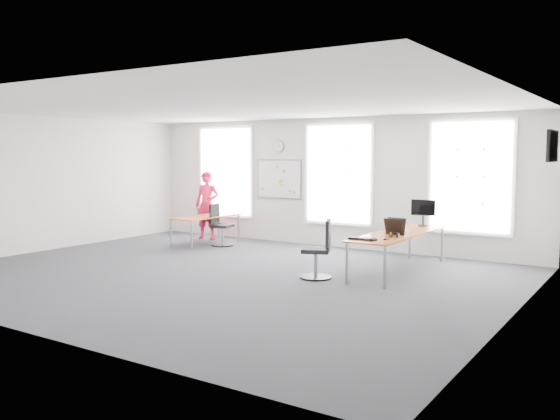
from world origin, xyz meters
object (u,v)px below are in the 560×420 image
Objects in this scene: chair_left at (220,227)px; monitor at (423,210)px; desk_right at (399,235)px; headphones at (394,235)px; desk_left at (206,218)px; person at (207,205)px; keyboard at (362,239)px; chair_right at (319,253)px.

chair_left is 4.82m from monitor.
headphones reaches higher than desk_right.
desk_right is 18.23× the size of headphones.
person is (-0.55, 0.69, 0.24)m from desk_left.
desk_left is 0.92m from person.
keyboard is at bearing -98.16° from desk_right.
keyboard is (4.56, -1.85, 0.31)m from chair_left.
chair_right is at bearing -125.62° from desk_right.
desk_left is 5.23m from monitor.
person reaches higher than desk_left.
desk_left is at bearing 164.27° from keyboard.
desk_right is 5.64× the size of monitor.
desk_right is 1.60× the size of desk_left.
chair_left is 5.08m from headphones.
chair_left is 4.93m from keyboard.
person is 5.74m from monitor.
chair_left is 6.01× the size of headphones.
person is at bearing -142.71° from chair_right.
person is (-0.98, 0.70, 0.43)m from chair_left.
desk_right is 5.88m from person.
keyboard is (4.99, -1.85, 0.11)m from desk_left.
person reaches higher than monitor.
keyboard is at bearing -102.76° from monitor.
headphones is 0.31× the size of monitor.
chair_right is 1.95× the size of monitor.
desk_right is 1.21m from keyboard.
desk_right is 3.03× the size of chair_left.
person is at bearing 178.27° from headphones.
keyboard reaches higher than desk_left.
desk_right is 1.25m from monitor.
keyboard is at bearing 74.74° from chair_right.
desk_left is at bearing 172.73° from desk_right.
headphones is at bearing -13.78° from desk_left.
chair_right reaches higher than headphones.
keyboard is 2.90× the size of headphones.
monitor is (5.18, 0.54, 0.42)m from desk_left.
chair_right is 1.33m from headphones.
monitor reaches higher than keyboard.
desk_right is at bearing -99.08° from monitor.
headphones is (1.11, 0.66, 0.32)m from chair_right.
desk_left is at bearing -138.55° from chair_right.
keyboard is 2.42m from monitor.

